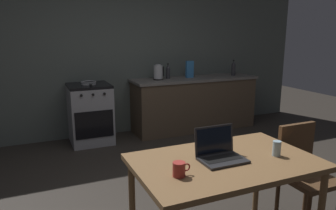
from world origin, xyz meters
The scene contains 14 objects.
ground_plane centered at (0.00, 0.00, 0.00)m, with size 12.00×12.00×0.00m, color #2D2823.
back_wall centered at (0.30, 2.51, 1.40)m, with size 6.40×0.10×2.80m, color #4F5752.
kitchen_counter centered at (1.29, 2.16, 0.45)m, with size 2.16×0.64×0.89m.
stove_oven centered at (-0.47, 2.16, 0.45)m, with size 0.60×0.62×0.89m.
dining_table centered at (-0.03, -0.77, 0.68)m, with size 1.31×0.82×0.75m.
chair centered at (0.82, -0.70, 0.50)m, with size 0.40×0.40×0.87m.
laptop centered at (-0.07, -0.75, 0.79)m, with size 0.32×0.25×0.23m.
electric_kettle centered at (0.63, 2.16, 1.01)m, with size 0.17×0.15×0.25m.
bottle centered at (2.04, 2.11, 1.02)m, with size 0.07×0.07×0.27m.
frying_pan centered at (-0.47, 2.13, 0.92)m, with size 0.23×0.40×0.05m.
coffee_mug centered at (-0.45, -0.88, 0.80)m, with size 0.12×0.08×0.09m.
drinking_glass centered at (0.36, -0.86, 0.81)m, with size 0.06×0.06×0.11m.
cereal_box centered at (1.21, 2.18, 1.03)m, with size 0.13×0.05×0.28m.
bottle_b centered at (0.84, 2.24, 1.01)m, with size 0.07×0.07×0.25m.
Camera 1 is at (-1.27, -2.58, 1.64)m, focal length 34.31 mm.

